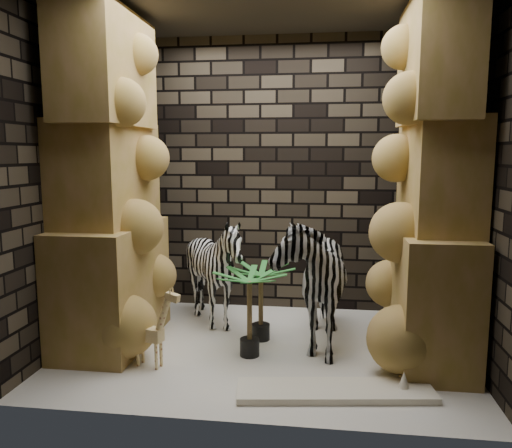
# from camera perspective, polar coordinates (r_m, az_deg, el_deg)

# --- Properties ---
(floor) EXTENTS (3.50, 3.50, 0.00)m
(floor) POSITION_cam_1_polar(r_m,az_deg,el_deg) (4.59, 0.78, -14.14)
(floor) COLOR silver
(floor) RESTS_ON ground
(wall_back) EXTENTS (3.50, 0.00, 3.50)m
(wall_back) POSITION_cam_1_polar(r_m,az_deg,el_deg) (5.50, 2.36, 5.60)
(wall_back) COLOR black
(wall_back) RESTS_ON ground
(wall_front) EXTENTS (3.50, 0.00, 3.50)m
(wall_front) POSITION_cam_1_polar(r_m,az_deg,el_deg) (3.02, -1.98, 3.56)
(wall_front) COLOR black
(wall_front) RESTS_ON ground
(wall_left) EXTENTS (0.00, 3.00, 3.00)m
(wall_left) POSITION_cam_1_polar(r_m,az_deg,el_deg) (4.79, -20.53, 4.73)
(wall_left) COLOR black
(wall_left) RESTS_ON ground
(wall_right) EXTENTS (0.00, 3.00, 3.00)m
(wall_right) POSITION_cam_1_polar(r_m,az_deg,el_deg) (4.41, 24.09, 4.29)
(wall_right) COLOR black
(wall_right) RESTS_ON ground
(rock_pillar_left) EXTENTS (0.68, 1.30, 3.00)m
(rock_pillar_left) POSITION_cam_1_polar(r_m,az_deg,el_deg) (4.64, -16.69, 4.80)
(rock_pillar_left) COLOR tan
(rock_pillar_left) RESTS_ON floor
(rock_pillar_right) EXTENTS (0.58, 1.25, 3.00)m
(rock_pillar_right) POSITION_cam_1_polar(r_m,az_deg,el_deg) (4.33, 19.89, 4.45)
(rock_pillar_right) COLOR tan
(rock_pillar_right) RESTS_ON floor
(zebra_right) EXTENTS (0.68, 1.23, 1.44)m
(zebra_right) POSITION_cam_1_polar(r_m,az_deg,el_deg) (4.55, 6.26, -4.90)
(zebra_right) COLOR white
(zebra_right) RESTS_ON floor
(zebra_left) EXTENTS (1.09, 1.27, 1.03)m
(zebra_left) POSITION_cam_1_polar(r_m,az_deg,el_deg) (5.02, -4.75, -6.04)
(zebra_left) COLOR white
(zebra_left) RESTS_ON floor
(giraffe_toy) EXTENTS (0.38, 0.21, 0.70)m
(giraffe_toy) POSITION_cam_1_polar(r_m,az_deg,el_deg) (4.22, -12.27, -11.29)
(giraffe_toy) COLOR #FEDD92
(giraffe_toy) RESTS_ON floor
(palm_front) EXTENTS (0.36, 0.36, 0.72)m
(palm_front) POSITION_cam_1_polar(r_m,az_deg,el_deg) (4.69, 0.56, -9.01)
(palm_front) COLOR #307125
(palm_front) RESTS_ON floor
(palm_back) EXTENTS (0.36, 0.36, 0.76)m
(palm_back) POSITION_cam_1_polar(r_m,az_deg,el_deg) (4.32, -0.75, -10.23)
(palm_back) COLOR #307125
(palm_back) RESTS_ON floor
(surfboard) EXTENTS (1.46, 0.54, 0.05)m
(surfboard) POSITION_cam_1_polar(r_m,az_deg,el_deg) (3.85, 9.09, -18.42)
(surfboard) COLOR white
(surfboard) RESTS_ON floor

